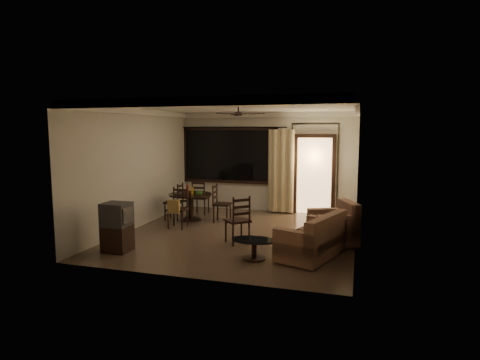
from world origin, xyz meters
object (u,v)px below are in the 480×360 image
(side_chair, at_px, (238,229))
(dining_chair_north, at_px, (201,204))
(dining_chair_south, at_px, (178,215))
(armchair, at_px, (335,227))
(dining_chair_east, at_px, (222,211))
(dining_table, at_px, (190,199))
(coffee_table, at_px, (254,246))
(dining_chair_west, at_px, (174,209))
(tv_cabinet, at_px, (117,227))
(sofa, at_px, (314,240))

(side_chair, bearing_deg, dining_chair_north, -95.87)
(dining_chair_south, bearing_deg, armchair, -7.54)
(armchair, bearing_deg, dining_chair_east, 134.51)
(dining_table, bearing_deg, side_chair, -43.57)
(dining_chair_north, xyz_separation_m, coffee_table, (2.41, -3.37, -0.04))
(dining_chair_west, relative_size, dining_chair_north, 1.00)
(tv_cabinet, relative_size, coffee_table, 1.13)
(dining_chair_south, height_order, side_chair, side_chair)
(dining_chair_east, relative_size, dining_chair_north, 1.00)
(dining_chair_east, distance_m, sofa, 3.36)
(dining_chair_west, height_order, armchair, dining_chair_west)
(dining_table, distance_m, dining_chair_south, 0.89)
(dining_chair_west, bearing_deg, dining_chair_south, 27.73)
(dining_chair_north, distance_m, tv_cabinet, 3.66)
(armchair, bearing_deg, tv_cabinet, -179.42)
(sofa, bearing_deg, dining_chair_north, 158.48)
(sofa, bearing_deg, dining_chair_east, 158.37)
(dining_chair_south, distance_m, sofa, 3.58)
(dining_chair_south, bearing_deg, tv_cabinet, -101.51)
(dining_chair_east, xyz_separation_m, sofa, (2.55, -2.19, 0.03))
(dining_table, xyz_separation_m, coffee_table, (2.36, -2.58, -0.30))
(armchair, bearing_deg, dining_chair_south, 152.53)
(dining_chair_east, height_order, dining_chair_north, same)
(dining_chair_south, height_order, dining_chair_north, same)
(dining_chair_east, bearing_deg, coffee_table, -152.66)
(dining_chair_north, relative_size, coffee_table, 1.14)
(tv_cabinet, bearing_deg, dining_chair_east, 68.64)
(dining_chair_south, bearing_deg, side_chair, -28.65)
(dining_table, xyz_separation_m, armchair, (3.70, -1.15, -0.19))
(dining_chair_west, bearing_deg, coffee_table, 44.93)
(armchair, height_order, side_chair, side_chair)
(dining_table, height_order, dining_chair_north, dining_chair_north)
(tv_cabinet, bearing_deg, side_chair, 29.05)
(dining_chair_south, relative_size, side_chair, 0.95)
(dining_table, distance_m, tv_cabinet, 2.88)
(dining_chair_east, relative_size, coffee_table, 1.14)
(sofa, xyz_separation_m, coffee_table, (-1.02, -0.43, -0.07))
(dining_table, height_order, sofa, dining_table)
(dining_chair_south, bearing_deg, dining_chair_west, 117.73)
(dining_chair_east, distance_m, armchair, 3.10)
(dining_chair_south, bearing_deg, coffee_table, -39.52)
(dining_chair_west, xyz_separation_m, dining_chair_east, (1.27, 0.09, 0.00))
(dining_chair_east, bearing_deg, side_chair, -154.25)
(dining_chair_west, bearing_deg, tv_cabinet, 0.70)
(sofa, bearing_deg, coffee_table, -138.00)
(dining_chair_north, height_order, sofa, dining_chair_north)
(dining_chair_east, height_order, dining_chair_south, same)
(dining_chair_west, height_order, dining_chair_east, same)
(dining_chair_south, relative_size, armchair, 0.86)
(dining_chair_west, bearing_deg, dining_chair_north, 151.40)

